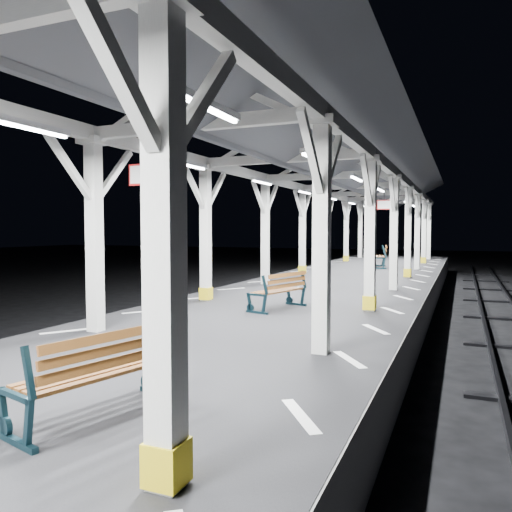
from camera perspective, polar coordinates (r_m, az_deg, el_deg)
The scene contains 9 objects.
ground at distance 10.01m, azimuth -0.92°, elevation -12.95°, with size 120.00×120.00×0.00m, color black.
platform at distance 9.89m, azimuth -0.92°, elevation -10.16°, with size 6.00×50.00×1.00m, color black.
hazard_stripes_left at distance 10.98m, azimuth -12.81°, elevation -6.22°, with size 1.00×48.00×0.01m, color silver.
hazard_stripes_right at distance 9.11m, azimuth 13.51°, elevation -8.15°, with size 1.00×48.00×0.01m, color silver.
track_left at distance 12.77m, azimuth -22.26°, elevation -9.28°, with size 2.20×60.00×0.16m.
canopy at distance 9.77m, azimuth -0.99°, elevation 13.66°, with size 5.40×49.00×4.65m.
bench_near at distance 4.92m, azimuth -17.11°, elevation -12.45°, with size 0.97×1.68×0.86m.
bench_mid at distance 10.95m, azimuth 2.86°, elevation -3.87°, with size 0.94×1.61×0.82m.
bench_far at distance 23.61m, azimuth 14.09°, elevation 0.03°, with size 1.00×1.97×1.02m.
Camera 1 is at (3.83, -8.83, 2.77)m, focal length 35.00 mm.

